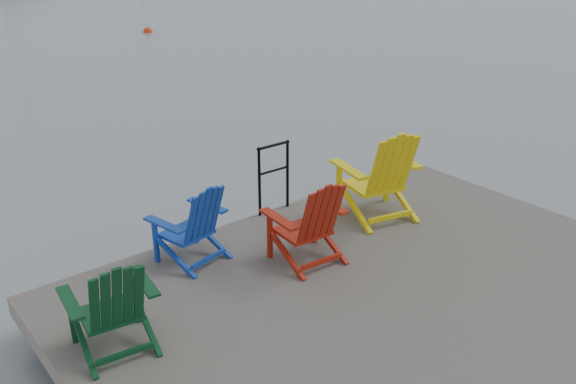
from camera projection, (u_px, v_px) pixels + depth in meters
ground at (404, 345)px, 6.06m from camera, size 400.00×400.00×0.00m
dock at (407, 316)px, 5.92m from camera, size 6.00×5.00×1.40m
handrail at (274, 171)px, 7.55m from camera, size 0.48×0.04×0.90m
chair_green at (112, 304)px, 5.03m from camera, size 0.79×0.74×0.91m
chair_blue at (193, 223)px, 6.43m from camera, size 0.82×0.77×0.90m
chair_red at (310, 221)px, 6.40m from camera, size 0.80×0.75×0.96m
chair_yellow at (381, 174)px, 7.37m from camera, size 1.05×1.00×1.15m
buoy_a at (148, 32)px, 24.15m from camera, size 0.38×0.38×0.38m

